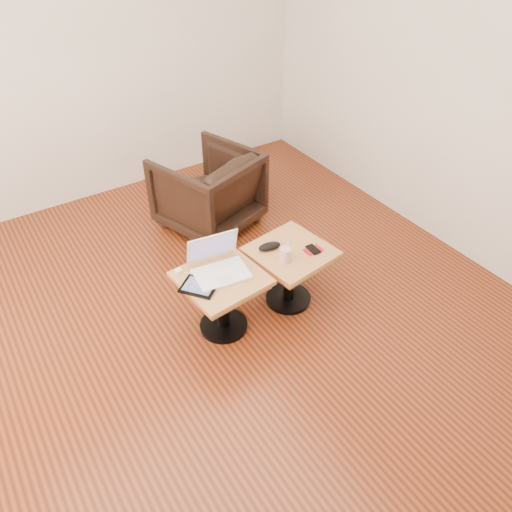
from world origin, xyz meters
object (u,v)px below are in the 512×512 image
striped_cup (285,255)px  armchair (208,191)px  side_table_left (222,290)px  side_table_right (290,263)px  laptop (219,265)px

striped_cup → armchair: armchair is taller
side_table_left → armchair: size_ratio=0.73×
side_table_left → side_table_right: 0.53m
side_table_left → armchair: armchair is taller
laptop → side_table_right: bearing=-0.8°
side_table_right → armchair: (-0.00, 1.16, -0.00)m
striped_cup → armchair: size_ratio=0.13×
side_table_left → striped_cup: striped_cup is taller
laptop → armchair: bearing=72.9°
side_table_left → laptop: size_ratio=1.46×
laptop → armchair: size_ratio=0.50×
striped_cup → side_table_left: bearing=168.2°
side_table_left → laptop: (0.02, 0.06, 0.16)m
armchair → side_table_left: bearing=47.0°
laptop → armchair: 1.21m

